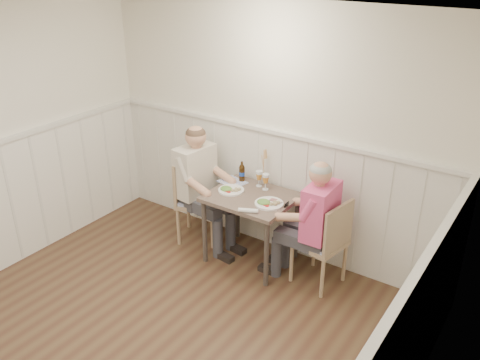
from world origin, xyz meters
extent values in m
cube|color=white|center=(0.00, 2.25, 1.30)|extent=(4.00, 0.04, 2.60)
cube|color=white|center=(2.00, 0.00, 1.30)|extent=(0.04, 4.50, 2.60)
cube|color=white|center=(0.00, 0.00, 2.59)|extent=(4.00, 4.50, 0.02)
cube|color=silver|center=(0.00, 2.23, 0.65)|extent=(3.98, 0.03, 1.30)
cube|color=silver|center=(0.00, 2.22, 1.32)|extent=(3.98, 0.06, 0.04)
cube|color=silver|center=(1.97, 0.00, 1.32)|extent=(0.06, 4.48, 0.04)
cube|color=brown|center=(0.03, 1.84, 0.73)|extent=(0.84, 0.70, 0.04)
cylinder|color=#3F3833|center=(-0.34, 1.54, 0.35)|extent=(0.05, 0.05, 0.71)
cylinder|color=#3F3833|center=(-0.34, 2.14, 0.35)|extent=(0.05, 0.05, 0.71)
cylinder|color=#3F3833|center=(0.40, 1.54, 0.35)|extent=(0.05, 0.05, 0.71)
cylinder|color=#3F3833|center=(0.40, 2.14, 0.35)|extent=(0.05, 0.05, 0.71)
cube|color=#A07A60|center=(0.78, 1.89, 0.44)|extent=(0.50, 0.50, 0.04)
cube|color=#6071BD|center=(0.78, 1.89, 0.47)|extent=(0.45, 0.45, 0.03)
cube|color=#A07A60|center=(0.97, 1.85, 0.68)|extent=(0.11, 0.43, 0.45)
cylinder|color=#A07A60|center=(0.93, 1.67, 0.21)|extent=(0.04, 0.04, 0.42)
cylinder|color=#A07A60|center=(0.57, 1.74, 0.21)|extent=(0.04, 0.04, 0.42)
cylinder|color=#A07A60|center=(1.00, 2.04, 0.21)|extent=(0.04, 0.04, 0.42)
cylinder|color=#A07A60|center=(0.64, 2.10, 0.21)|extent=(0.04, 0.04, 0.42)
cube|color=#A07A60|center=(-0.68, 1.89, 0.46)|extent=(0.59, 0.59, 0.04)
cube|color=#6071BD|center=(-0.68, 1.89, 0.49)|extent=(0.53, 0.53, 0.03)
cube|color=#A07A60|center=(-0.87, 1.81, 0.71)|extent=(0.20, 0.42, 0.47)
cylinder|color=#A07A60|center=(-0.93, 1.99, 0.22)|extent=(0.04, 0.04, 0.44)
cylinder|color=#A07A60|center=(-0.58, 2.14, 0.22)|extent=(0.04, 0.04, 0.44)
cylinder|color=#A07A60|center=(-0.78, 1.64, 0.22)|extent=(0.04, 0.04, 0.44)
cylinder|color=#A07A60|center=(-0.43, 1.79, 0.22)|extent=(0.04, 0.04, 0.44)
cube|color=#3F3F47|center=(0.77, 1.84, 0.21)|extent=(0.43, 0.39, 0.43)
cube|color=#3F3F47|center=(0.58, 1.84, 0.49)|extent=(0.41, 0.35, 0.12)
cube|color=#F9488F|center=(0.77, 1.84, 0.81)|extent=(0.24, 0.42, 0.52)
sphere|color=tan|center=(0.77, 1.84, 1.18)|extent=(0.21, 0.21, 0.21)
sphere|color=#A5A5A0|center=(0.77, 1.84, 1.21)|extent=(0.20, 0.20, 0.20)
cube|color=black|center=(0.43, 1.83, 0.81)|extent=(0.02, 0.07, 0.12)
cube|color=#3F3F47|center=(-0.66, 1.83, 0.23)|extent=(0.49, 0.45, 0.45)
cube|color=#3F3F47|center=(-0.46, 1.81, 0.51)|extent=(0.46, 0.41, 0.13)
cube|color=beige|center=(-0.66, 1.83, 0.85)|extent=(0.29, 0.47, 0.55)
sphere|color=tan|center=(-0.66, 1.83, 1.24)|extent=(0.22, 0.22, 0.22)
sphere|color=#4C3828|center=(-0.66, 1.83, 1.27)|extent=(0.21, 0.21, 0.21)
cylinder|color=white|center=(0.28, 1.78, 0.76)|extent=(0.28, 0.28, 0.02)
ellipsoid|color=#3F722D|center=(0.23, 1.75, 0.79)|extent=(0.14, 0.11, 0.05)
sphere|color=tan|center=(0.34, 1.79, 0.79)|extent=(0.04, 0.04, 0.04)
cube|color=#915855|center=(0.30, 1.84, 0.77)|extent=(0.08, 0.05, 0.01)
cylinder|color=white|center=(0.35, 1.84, 0.78)|extent=(0.06, 0.06, 0.03)
cylinder|color=white|center=(-0.20, 1.81, 0.76)|extent=(0.27, 0.27, 0.02)
ellipsoid|color=#3F722D|center=(-0.24, 1.78, 0.79)|extent=(0.13, 0.11, 0.05)
sphere|color=tan|center=(-0.14, 1.82, 0.79)|extent=(0.04, 0.04, 0.04)
cylinder|color=silver|center=(0.08, 2.04, 0.75)|extent=(0.06, 0.06, 0.01)
cylinder|color=silver|center=(0.08, 2.04, 0.79)|extent=(0.01, 0.01, 0.08)
cone|color=orange|center=(0.08, 2.04, 0.86)|extent=(0.07, 0.07, 0.07)
cylinder|color=silver|center=(0.08, 2.04, 0.91)|extent=(0.07, 0.07, 0.03)
cylinder|color=silver|center=(-0.02, 2.07, 0.75)|extent=(0.06, 0.06, 0.01)
cylinder|color=silver|center=(-0.02, 2.07, 0.79)|extent=(0.01, 0.01, 0.08)
cone|color=orange|center=(-0.02, 2.07, 0.86)|extent=(0.07, 0.07, 0.07)
cylinder|color=silver|center=(-0.02, 2.07, 0.91)|extent=(0.07, 0.07, 0.03)
cylinder|color=black|center=(-0.24, 2.08, 0.83)|extent=(0.06, 0.06, 0.16)
cone|color=black|center=(-0.24, 2.08, 0.93)|extent=(0.06, 0.06, 0.04)
cylinder|color=black|center=(-0.24, 2.08, 0.96)|extent=(0.02, 0.02, 0.03)
cylinder|color=#193EA0|center=(-0.24, 2.08, 0.83)|extent=(0.06, 0.06, 0.04)
cylinder|color=white|center=(0.20, 1.53, 0.77)|extent=(0.19, 0.12, 0.04)
cylinder|color=silver|center=(-0.03, 2.15, 0.79)|extent=(0.05, 0.05, 0.09)
cylinder|color=tan|center=(-0.03, 2.15, 0.94)|extent=(0.03, 0.03, 0.28)
cone|color=tan|center=(-0.03, 2.15, 1.11)|extent=(0.04, 0.04, 0.10)
cube|color=#6071BD|center=(-0.31, 1.99, 0.75)|extent=(0.32, 0.27, 0.01)
camera|label=1|loc=(2.48, -1.98, 3.04)|focal=38.00mm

